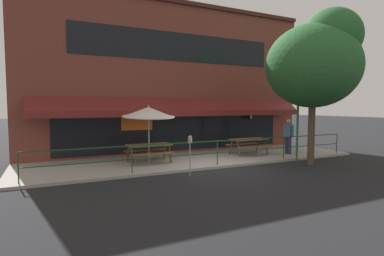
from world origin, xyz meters
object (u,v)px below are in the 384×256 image
(pedestrian_walking, at_px, (288,134))
(street_tree_curbside, at_px, (317,61))
(patio_umbrella_left, at_px, (149,112))
(picnic_table_left, at_px, (149,148))
(picnic_table_centre, at_px, (249,142))
(street_sign_pole, at_px, (298,114))
(parking_meter_near, at_px, (190,143))

(pedestrian_walking, height_order, street_tree_curbside, street_tree_curbside)
(patio_umbrella_left, bearing_deg, picnic_table_left, -90.00)
(picnic_table_centre, height_order, street_sign_pole, street_sign_pole)
(pedestrian_walking, distance_m, street_tree_curbside, 3.91)
(picnic_table_left, relative_size, street_sign_pole, 0.44)
(pedestrian_walking, distance_m, parking_meter_near, 6.41)
(street_sign_pole, distance_m, street_tree_curbside, 2.29)
(patio_umbrella_left, relative_size, street_tree_curbside, 0.37)
(picnic_table_left, xyz_separation_m, patio_umbrella_left, (-0.00, 0.01, 1.47))
(patio_umbrella_left, relative_size, pedestrian_walking, 1.39)
(pedestrian_walking, bearing_deg, patio_umbrella_left, 173.54)
(street_sign_pole, height_order, street_tree_curbside, street_tree_curbside)
(picnic_table_left, relative_size, street_tree_curbside, 0.28)
(pedestrian_walking, bearing_deg, picnic_table_centre, 158.91)
(picnic_table_left, bearing_deg, street_sign_pole, -22.04)
(street_sign_pole, bearing_deg, street_tree_curbside, -49.84)
(patio_umbrella_left, distance_m, parking_meter_near, 2.82)
(picnic_table_left, xyz_separation_m, parking_meter_near, (0.68, -2.52, 0.44))
(patio_umbrella_left, bearing_deg, street_tree_curbside, -24.81)
(pedestrian_walking, xyz_separation_m, street_tree_curbside, (-0.58, -2.12, 3.23))
(patio_umbrella_left, bearing_deg, pedestrian_walking, -6.46)
(pedestrian_walking, bearing_deg, picnic_table_left, 173.65)
(picnic_table_centre, height_order, patio_umbrella_left, patio_umbrella_left)
(pedestrian_walking, bearing_deg, street_sign_pole, -122.77)
(pedestrian_walking, height_order, parking_meter_near, pedestrian_walking)
(patio_umbrella_left, bearing_deg, picnic_table_centre, -0.73)
(picnic_table_centre, bearing_deg, street_tree_curbside, -65.95)
(picnic_table_left, relative_size, picnic_table_centre, 1.00)
(patio_umbrella_left, bearing_deg, parking_meter_near, -75.08)
(parking_meter_near, bearing_deg, picnic_table_left, 105.00)
(picnic_table_left, height_order, patio_umbrella_left, patio_umbrella_left)
(picnic_table_centre, bearing_deg, patio_umbrella_left, 179.27)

